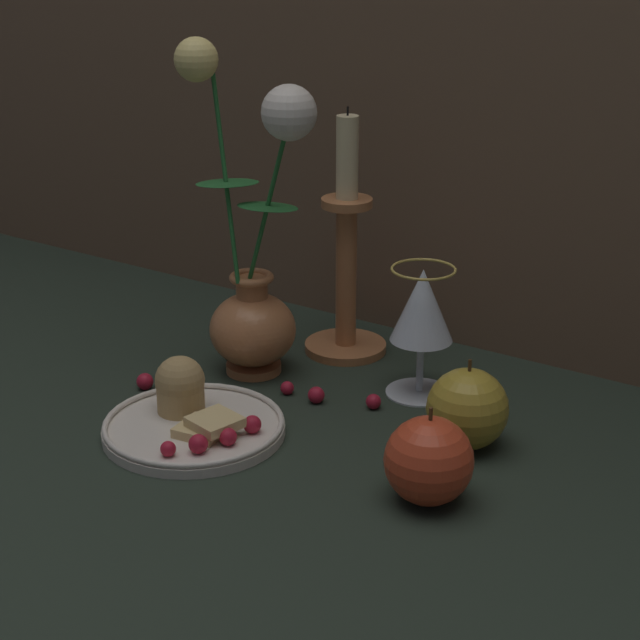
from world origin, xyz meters
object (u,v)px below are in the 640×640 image
Objects in this scene: plate_with_pastries at (191,416)px; wine_glass at (422,311)px; apple_beside_vase at (467,409)px; candlestick at (346,268)px; vase at (253,273)px; apple_near_glass at (429,461)px.

plate_with_pastries is 0.27m from wine_glass.
apple_beside_vase is (0.10, -0.08, -0.06)m from wine_glass.
candlestick reaches higher than plate_with_pastries.
wine_glass is at bearing 140.17° from apple_beside_vase.
plate_with_pastries is (0.03, -0.15, -0.11)m from vase.
wine_glass reaches higher than apple_beside_vase.
wine_glass is 1.56× the size of apple_beside_vase.
apple_near_glass is at bearing -24.74° from vase.
apple_near_glass is (0.30, -0.14, -0.08)m from vase.
vase is 4.03× the size of apple_near_glass.
plate_with_pastries is at bearing -152.67° from apple_beside_vase.
plate_with_pastries is 0.63× the size of candlestick.
plate_with_pastries is at bearing -77.64° from vase.
apple_beside_vase reaches higher than plate_with_pastries.
apple_near_glass is (0.12, -0.20, -0.06)m from wine_glass.
wine_glass is 0.14m from candlestick.
apple_beside_vase is at bearing -39.83° from wine_glass.
apple_near_glass is at bearing -59.14° from wine_glass.
vase is 2.02× the size of plate_with_pastries.
candlestick is (0.05, 0.11, -0.02)m from vase.
apple_near_glass is at bearing 3.10° from plate_with_pastries.
plate_with_pastries is at bearing -93.68° from candlestick.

